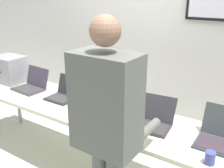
{
  "coord_description": "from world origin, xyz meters",
  "views": [
    {
      "loc": [
        1.33,
        -1.9,
        1.88
      ],
      "look_at": [
        -0.01,
        0.13,
        0.99
      ],
      "focal_mm": 41.98,
      "sensor_mm": 36.0,
      "label": 1
    }
  ],
  "objects": [
    {
      "name": "laptop_station_1",
      "position": [
        -0.61,
        0.06,
        0.78
      ],
      "size": [
        0.31,
        0.31,
        0.23
      ],
      "color": "black",
      "rests_on": "workbench"
    },
    {
      "name": "back_wall",
      "position": [
        0.01,
        1.13,
        1.32
      ],
      "size": [
        8.0,
        0.11,
        2.62
      ],
      "color": "silver",
      "rests_on": "ground"
    },
    {
      "name": "laptop_station_4",
      "position": [
        1.05,
        0.07,
        0.79
      ],
      "size": [
        0.32,
        0.37,
        0.26
      ],
      "color": "#33383A",
      "rests_on": "workbench"
    },
    {
      "name": "equipment_box",
      "position": [
        -1.57,
        0.09,
        0.9
      ],
      "size": [
        0.39,
        0.32,
        0.34
      ],
      "color": "gray",
      "rests_on": "workbench"
    },
    {
      "name": "laptop_station_0",
      "position": [
        -1.13,
        0.05,
        0.78
      ],
      "size": [
        0.4,
        0.34,
        0.25
      ],
      "color": "#393441",
      "rests_on": "workbench"
    },
    {
      "name": "workbench",
      "position": [
        0.0,
        0.0,
        0.68
      ],
      "size": [
        3.64,
        0.7,
        0.73
      ],
      "color": "beige",
      "rests_on": "ground"
    },
    {
      "name": "coffee_mug",
      "position": [
        1.06,
        -0.25,
        0.77
      ],
      "size": [
        0.07,
        0.07,
        0.09
      ],
      "color": "#3C438F",
      "rests_on": "workbench"
    },
    {
      "name": "person",
      "position": [
        0.44,
        -0.62,
        1.06
      ],
      "size": [
        0.45,
        0.59,
        1.74
      ],
      "color": "#575B51",
      "rests_on": "ground"
    },
    {
      "name": "laptop_station_3",
      "position": [
        0.47,
        0.04,
        0.78
      ],
      "size": [
        0.39,
        0.4,
        0.23
      ],
      "color": "#28272B",
      "rests_on": "workbench"
    },
    {
      "name": "laptop_station_2",
      "position": [
        -0.04,
        0.04,
        0.79
      ],
      "size": [
        0.35,
        0.33,
        0.27
      ],
      "color": "#B1B1B5",
      "rests_on": "workbench"
    }
  ]
}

